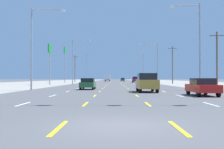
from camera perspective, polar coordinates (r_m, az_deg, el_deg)
ground_plane at (r=74.71m, az=0.60°, el=-1.87°), size 572.00×572.00×0.00m
lot_apron_left at (r=78.67m, az=-17.75°, el=-1.77°), size 28.00×440.00×0.01m
lot_apron_right at (r=78.74m, az=18.93°, el=-1.77°), size 28.00×440.00×0.01m
lane_markings at (r=113.21m, az=0.57°, el=-1.48°), size 10.64×227.60×0.01m
signal_span_wire at (r=16.51m, az=0.98°, el=13.60°), size 26.09×0.52×9.36m
sedan_far_right_nearest at (r=24.60m, az=17.90°, el=-2.36°), size 1.80×4.50×1.46m
suv_inner_right_near at (r=29.81m, az=7.09°, el=-1.58°), size 1.98×4.90×1.98m
sedan_inner_left_mid at (r=36.33m, az=-4.92°, el=-1.86°), size 1.80×4.50×1.46m
sedan_far_left_midfar at (r=69.66m, az=-5.33°, el=-1.33°), size 1.80×4.50×1.46m
suv_far_right_far at (r=94.15m, az=4.76°, el=-1.01°), size 1.98×4.90×1.98m
hatchback_inner_right_farther at (r=124.50m, az=2.16°, el=-1.06°), size 1.72×3.90×1.54m
box_truck_inner_left_farthest at (r=129.02m, az=-0.92°, el=-0.58°), size 2.40×7.20×3.23m
pole_sign_left_row_1 at (r=62.92m, az=-12.53°, el=4.30°), size 0.24×2.71×8.88m
pole_sign_left_row_2 at (r=93.28m, az=-9.57°, el=3.95°), size 0.24×2.59×11.65m
streetlight_left_row_0 at (r=35.26m, az=-15.43°, el=6.30°), size 4.15×0.26×9.99m
streetlight_right_row_0 at (r=35.37m, az=16.92°, el=6.60°), size 3.75×0.26×10.47m
streetlight_left_row_1 at (r=67.65m, az=-7.66°, el=3.32°), size 4.54×0.26×10.84m
streetlight_right_row_1 at (r=67.64m, az=8.83°, el=2.88°), size 4.61×0.26×9.80m
streetlight_left_row_2 at (r=100.50m, az=-4.94°, el=1.82°), size 4.73×0.26×10.21m
streetlight_right_row_2 at (r=100.53m, az=6.16°, el=1.88°), size 4.07×0.26×10.56m
utility_pole_right_row_0 at (r=46.08m, az=20.57°, el=3.08°), size 2.20×0.26×8.62m
utility_pole_right_row_1 at (r=74.52m, az=12.21°, el=2.07°), size 2.20×0.26×9.80m
utility_pole_left_row_2 at (r=103.78m, az=-7.56°, el=1.31°), size 2.20×0.26×9.94m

